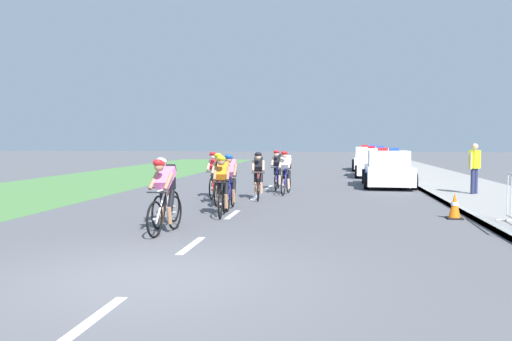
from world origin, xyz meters
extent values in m
plane|color=#56565B|center=(0.00, 0.00, 0.00)|extent=(160.00, 160.00, 0.00)
cube|color=gray|center=(7.64, 14.00, 0.06)|extent=(3.61, 60.00, 0.12)
cube|color=#9E9E99|center=(5.91, 14.00, 0.07)|extent=(0.16, 60.00, 0.13)
cube|color=#4C7F42|center=(-8.58, 14.00, 0.00)|extent=(7.00, 60.00, 0.01)
cube|color=white|center=(0.00, -1.72, 0.00)|extent=(0.14, 1.60, 0.01)
cube|color=white|center=(0.00, 2.28, 0.00)|extent=(0.14, 1.60, 0.01)
cube|color=white|center=(0.00, 6.28, 0.00)|extent=(0.14, 1.60, 0.01)
cube|color=white|center=(0.00, 10.28, 0.00)|extent=(0.14, 1.60, 0.01)
cube|color=white|center=(0.00, 14.28, 0.00)|extent=(0.14, 1.60, 0.01)
torus|color=black|center=(-0.90, 2.90, 0.36)|extent=(0.12, 0.72, 0.72)
cylinder|color=#99999E|center=(-0.90, 2.90, 0.36)|extent=(0.07, 0.07, 0.06)
torus|color=black|center=(-0.80, 3.90, 0.36)|extent=(0.12, 0.72, 0.72)
cylinder|color=#99999E|center=(-0.80, 3.90, 0.36)|extent=(0.07, 0.07, 0.06)
cylinder|color=white|center=(-0.85, 3.35, 0.90)|extent=(0.09, 0.55, 0.04)
cylinder|color=white|center=(-0.87, 3.17, 0.58)|extent=(0.09, 0.48, 0.63)
cylinder|color=white|center=(-0.83, 3.55, 0.60)|extent=(0.04, 0.04, 0.65)
cylinder|color=black|center=(-0.89, 3.00, 0.88)|extent=(0.42, 0.07, 0.03)
cube|color=black|center=(-0.83, 3.55, 0.94)|extent=(0.12, 0.23, 0.05)
cube|color=pink|center=(-0.85, 3.42, 1.14)|extent=(0.33, 0.57, 0.46)
cube|color=black|center=(-0.83, 3.54, 0.98)|extent=(0.30, 0.23, 0.18)
cylinder|color=black|center=(-0.75, 3.48, 0.64)|extent=(0.13, 0.23, 0.40)
cylinder|color=#9E7051|center=(-0.76, 3.40, 0.37)|extent=(0.10, 0.16, 0.36)
cylinder|color=black|center=(-0.93, 3.50, 0.64)|extent=(0.13, 0.18, 0.40)
cylinder|color=#9E7051|center=(-0.94, 3.42, 0.37)|extent=(0.10, 0.13, 0.36)
cylinder|color=#9E7051|center=(-0.71, 3.19, 1.09)|extent=(0.12, 0.41, 0.35)
cylinder|color=#9E7051|center=(-1.03, 3.23, 1.09)|extent=(0.12, 0.41, 0.35)
sphere|color=#9E7051|center=(-0.88, 3.12, 1.38)|extent=(0.19, 0.19, 0.19)
ellipsoid|color=red|center=(-0.88, 3.12, 1.45)|extent=(0.26, 0.34, 0.24)
torus|color=black|center=(-1.16, 3.90, 0.36)|extent=(0.08, 0.73, 0.72)
cylinder|color=#99999E|center=(-1.16, 3.90, 0.36)|extent=(0.06, 0.06, 0.06)
torus|color=black|center=(-1.12, 4.89, 0.36)|extent=(0.08, 0.73, 0.72)
cylinder|color=#99999E|center=(-1.12, 4.89, 0.36)|extent=(0.06, 0.06, 0.06)
cylinder|color=#B21919|center=(-1.14, 4.34, 0.90)|extent=(0.06, 0.55, 0.04)
cylinder|color=#B21919|center=(-1.15, 4.17, 0.58)|extent=(0.06, 0.48, 0.63)
cylinder|color=#B21919|center=(-1.13, 4.54, 0.60)|extent=(0.04, 0.04, 0.65)
cylinder|color=black|center=(-1.16, 4.00, 0.88)|extent=(0.42, 0.05, 0.03)
cube|color=black|center=(-1.13, 4.54, 0.94)|extent=(0.11, 0.22, 0.05)
cube|color=black|center=(-1.14, 4.42, 1.14)|extent=(0.30, 0.56, 0.44)
cube|color=black|center=(-1.13, 4.53, 0.98)|extent=(0.29, 0.21, 0.18)
cylinder|color=black|center=(-1.05, 4.48, 0.64)|extent=(0.12, 0.23, 0.40)
cylinder|color=tan|center=(-1.05, 4.40, 0.37)|extent=(0.10, 0.16, 0.36)
cylinder|color=black|center=(-1.23, 4.49, 0.64)|extent=(0.12, 0.17, 0.40)
cylinder|color=tan|center=(-1.23, 4.41, 0.37)|extent=(0.10, 0.13, 0.36)
cylinder|color=tan|center=(-0.99, 4.20, 1.09)|extent=(0.09, 0.40, 0.35)
cylinder|color=tan|center=(-1.31, 4.21, 1.09)|extent=(0.09, 0.40, 0.35)
sphere|color=tan|center=(-1.15, 4.12, 1.38)|extent=(0.19, 0.19, 0.19)
ellipsoid|color=white|center=(-1.15, 4.11, 1.45)|extent=(0.24, 0.32, 0.24)
torus|color=black|center=(-0.15, 5.49, 0.36)|extent=(0.11, 0.72, 0.72)
cylinder|color=#99999E|center=(-0.15, 5.49, 0.36)|extent=(0.07, 0.07, 0.06)
torus|color=black|center=(-0.25, 6.48, 0.36)|extent=(0.11, 0.72, 0.72)
cylinder|color=#99999E|center=(-0.25, 6.48, 0.36)|extent=(0.07, 0.07, 0.06)
cylinder|color=black|center=(-0.19, 5.93, 0.90)|extent=(0.09, 0.55, 0.04)
cylinder|color=black|center=(-0.18, 5.76, 0.58)|extent=(0.09, 0.48, 0.63)
cylinder|color=black|center=(-0.21, 6.13, 0.60)|extent=(0.04, 0.04, 0.65)
cylinder|color=black|center=(-0.16, 5.59, 0.88)|extent=(0.42, 0.07, 0.03)
cube|color=black|center=(-0.21, 6.13, 0.94)|extent=(0.12, 0.23, 0.05)
cube|color=orange|center=(-0.20, 6.01, 1.14)|extent=(0.33, 0.58, 0.44)
cube|color=black|center=(-0.21, 6.12, 0.98)|extent=(0.30, 0.23, 0.18)
cylinder|color=black|center=(-0.12, 6.08, 0.64)|extent=(0.13, 0.23, 0.40)
cylinder|color=#9E7051|center=(-0.11, 6.00, 0.37)|extent=(0.10, 0.16, 0.36)
cylinder|color=black|center=(-0.30, 6.07, 0.64)|extent=(0.13, 0.18, 0.40)
cylinder|color=#9E7051|center=(-0.29, 5.99, 0.37)|extent=(0.10, 0.13, 0.36)
cylinder|color=#9E7051|center=(-0.02, 5.81, 1.09)|extent=(0.11, 0.41, 0.35)
cylinder|color=#9E7051|center=(-0.34, 5.78, 1.09)|extent=(0.11, 0.41, 0.35)
sphere|color=#9E7051|center=(-0.17, 5.71, 1.38)|extent=(0.19, 0.19, 0.19)
ellipsoid|color=yellow|center=(-0.17, 5.70, 1.45)|extent=(0.26, 0.34, 0.24)
torus|color=black|center=(-0.23, 6.78, 0.36)|extent=(0.07, 0.73, 0.72)
cylinder|color=#99999E|center=(-0.23, 6.78, 0.36)|extent=(0.06, 0.06, 0.06)
torus|color=black|center=(-0.27, 7.78, 0.36)|extent=(0.07, 0.73, 0.72)
cylinder|color=#99999E|center=(-0.27, 7.78, 0.36)|extent=(0.06, 0.06, 0.06)
cylinder|color=#1E1E99|center=(-0.25, 7.23, 0.90)|extent=(0.06, 0.55, 0.04)
cylinder|color=#1E1E99|center=(-0.24, 7.06, 0.58)|extent=(0.06, 0.48, 0.63)
cylinder|color=#1E1E99|center=(-0.26, 7.43, 0.60)|extent=(0.04, 0.04, 0.65)
cylinder|color=black|center=(-0.23, 6.88, 0.88)|extent=(0.42, 0.05, 0.03)
cube|color=black|center=(-0.26, 7.43, 0.94)|extent=(0.11, 0.22, 0.05)
cube|color=pink|center=(-0.25, 7.31, 1.14)|extent=(0.30, 0.55, 0.47)
cube|color=black|center=(-0.26, 7.42, 0.98)|extent=(0.29, 0.21, 0.18)
cylinder|color=black|center=(-0.16, 7.38, 0.64)|extent=(0.12, 0.23, 0.40)
cylinder|color=#9E7051|center=(-0.16, 7.30, 0.37)|extent=(0.10, 0.16, 0.36)
cylinder|color=black|center=(-0.34, 7.37, 0.64)|extent=(0.12, 0.17, 0.40)
cylinder|color=#9E7051|center=(-0.34, 7.29, 0.37)|extent=(0.10, 0.13, 0.36)
cylinder|color=#9E7051|center=(-0.08, 7.10, 1.09)|extent=(0.09, 0.40, 0.35)
cylinder|color=#9E7051|center=(-0.40, 7.09, 1.09)|extent=(0.09, 0.40, 0.35)
sphere|color=#9E7051|center=(-0.24, 7.01, 1.38)|extent=(0.19, 0.19, 0.19)
ellipsoid|color=blue|center=(-0.24, 7.00, 1.45)|extent=(0.24, 0.32, 0.24)
torus|color=black|center=(-0.75, 7.84, 0.36)|extent=(0.05, 0.72, 0.72)
cylinder|color=#99999E|center=(-0.75, 7.84, 0.36)|extent=(0.06, 0.06, 0.06)
torus|color=black|center=(-0.75, 8.84, 0.36)|extent=(0.05, 0.72, 0.72)
cylinder|color=#99999E|center=(-0.75, 8.84, 0.36)|extent=(0.06, 0.06, 0.06)
cylinder|color=#B21919|center=(-0.75, 8.29, 0.90)|extent=(0.04, 0.55, 0.04)
cylinder|color=#B21919|center=(-0.75, 8.11, 0.58)|extent=(0.04, 0.48, 0.63)
cylinder|color=#B21919|center=(-0.75, 8.49, 0.60)|extent=(0.04, 0.04, 0.65)
cylinder|color=black|center=(-0.75, 7.94, 0.88)|extent=(0.42, 0.03, 0.03)
cube|color=black|center=(-0.75, 8.49, 0.94)|extent=(0.10, 0.22, 0.05)
cube|color=black|center=(-0.75, 8.36, 1.14)|extent=(0.28, 0.55, 0.45)
cube|color=black|center=(-0.75, 8.48, 0.98)|extent=(0.28, 0.20, 0.18)
cylinder|color=black|center=(-0.66, 8.43, 0.64)|extent=(0.11, 0.22, 0.40)
cylinder|color=tan|center=(-0.66, 8.35, 0.37)|extent=(0.09, 0.15, 0.36)
cylinder|color=black|center=(-0.84, 8.43, 0.64)|extent=(0.11, 0.17, 0.40)
cylinder|color=tan|center=(-0.84, 8.35, 0.37)|extent=(0.09, 0.12, 0.36)
cylinder|color=tan|center=(-0.59, 8.15, 1.09)|extent=(0.08, 0.40, 0.35)
cylinder|color=tan|center=(-0.91, 8.15, 1.09)|extent=(0.08, 0.40, 0.35)
sphere|color=tan|center=(-0.75, 8.06, 1.38)|extent=(0.19, 0.19, 0.19)
ellipsoid|color=yellow|center=(-0.75, 8.05, 1.45)|extent=(0.23, 0.32, 0.24)
torus|color=black|center=(0.24, 9.32, 0.36)|extent=(0.13, 0.72, 0.72)
cylinder|color=#99999E|center=(0.24, 9.32, 0.36)|extent=(0.07, 0.07, 0.06)
torus|color=black|center=(0.12, 10.31, 0.36)|extent=(0.13, 0.72, 0.72)
cylinder|color=#99999E|center=(0.12, 10.31, 0.36)|extent=(0.07, 0.07, 0.06)
cylinder|color=#B21919|center=(0.18, 9.77, 0.90)|extent=(0.10, 0.55, 0.04)
cylinder|color=#B21919|center=(0.20, 9.59, 0.58)|extent=(0.10, 0.48, 0.63)
cylinder|color=#B21919|center=(0.16, 9.97, 0.60)|extent=(0.04, 0.04, 0.65)
cylinder|color=black|center=(0.22, 9.42, 0.88)|extent=(0.42, 0.08, 0.03)
cube|color=black|center=(0.16, 9.97, 0.94)|extent=(0.12, 0.23, 0.05)
cube|color=black|center=(0.18, 9.84, 1.14)|extent=(0.34, 0.58, 0.45)
cube|color=black|center=(0.16, 9.96, 0.98)|extent=(0.30, 0.23, 0.18)
cylinder|color=black|center=(0.26, 9.92, 0.64)|extent=(0.14, 0.23, 0.40)
cylinder|color=tan|center=(0.27, 9.84, 0.37)|extent=(0.11, 0.16, 0.36)
cylinder|color=black|center=(0.08, 9.90, 0.64)|extent=(0.13, 0.18, 0.40)
cylinder|color=tan|center=(0.09, 9.82, 0.37)|extent=(0.10, 0.13, 0.36)
cylinder|color=tan|center=(0.36, 9.65, 1.09)|extent=(0.12, 0.41, 0.35)
cylinder|color=tan|center=(0.04, 9.61, 1.09)|extent=(0.12, 0.41, 0.35)
sphere|color=tan|center=(0.21, 9.54, 1.38)|extent=(0.19, 0.19, 0.19)
ellipsoid|color=black|center=(0.21, 9.53, 1.45)|extent=(0.26, 0.34, 0.24)
torus|color=black|center=(-1.30, 9.59, 0.36)|extent=(0.05, 0.72, 0.72)
cylinder|color=#99999E|center=(-1.30, 9.59, 0.36)|extent=(0.06, 0.06, 0.06)
torus|color=black|center=(-1.32, 10.59, 0.36)|extent=(0.05, 0.72, 0.72)
cylinder|color=#99999E|center=(-1.32, 10.59, 0.36)|extent=(0.06, 0.06, 0.06)
cylinder|color=#B21919|center=(-1.31, 10.04, 0.90)|extent=(0.04, 0.55, 0.04)
cylinder|color=#B21919|center=(-1.31, 9.86, 0.58)|extent=(0.05, 0.48, 0.63)
cylinder|color=#B21919|center=(-1.31, 10.24, 0.60)|extent=(0.04, 0.04, 0.65)
cylinder|color=black|center=(-1.30, 9.69, 0.88)|extent=(0.42, 0.03, 0.03)
cube|color=black|center=(-1.31, 10.24, 0.94)|extent=(0.10, 0.22, 0.05)
cube|color=red|center=(-1.31, 10.11, 1.14)|extent=(0.29, 0.55, 0.45)
cube|color=black|center=(-1.31, 10.23, 0.98)|extent=(0.28, 0.20, 0.18)
cylinder|color=black|center=(-1.22, 10.18, 0.64)|extent=(0.11, 0.22, 0.40)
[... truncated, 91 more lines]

